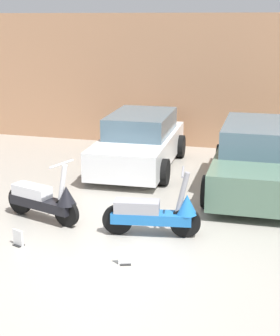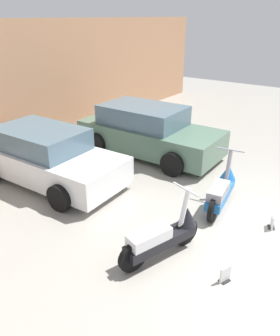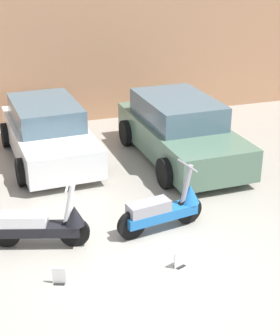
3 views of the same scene
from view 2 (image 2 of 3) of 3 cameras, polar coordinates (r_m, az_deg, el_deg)
name	(u,v)px [view 2 (image 2 of 3)]	position (r m, az deg, el deg)	size (l,w,h in m)	color
ground_plane	(262,238)	(6.37, 20.54, -11.30)	(28.00, 28.00, 0.00)	#9E998E
wall_back	(7,89)	(9.94, -22.14, 12.63)	(19.60, 0.12, 3.54)	tan
scooter_front_left	(164,235)	(5.40, 4.21, -11.53)	(1.55, 0.76, 1.11)	black
scooter_front_right	(222,189)	(6.90, 14.06, -3.51)	(1.59, 0.62, 1.12)	black
car_rear_left	(47,157)	(7.97, -15.86, 1.93)	(1.93, 3.80, 1.27)	white
car_rear_center	(148,131)	(9.24, 1.42, 6.38)	(2.00, 4.04, 1.36)	#51705B
placard_near_left_scooter	(225,275)	(5.26, 14.63, -17.56)	(0.20, 0.17, 0.26)	black
placard_near_right_scooter	(272,223)	(6.64, 22.03, -8.80)	(0.20, 0.17, 0.26)	black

